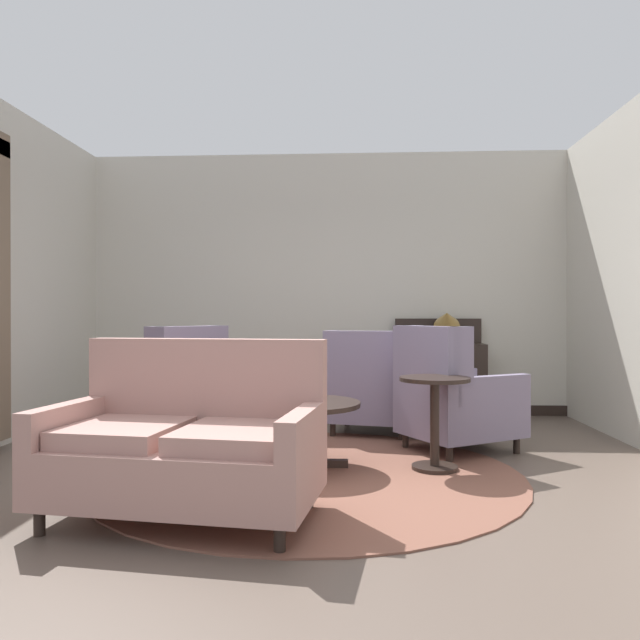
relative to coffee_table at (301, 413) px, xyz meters
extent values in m
plane|color=brown|center=(0.07, -0.48, -0.42)|extent=(8.77, 8.77, 0.00)
cube|color=beige|center=(0.07, 2.65, 1.13)|extent=(5.87, 0.08, 3.11)
cube|color=black|center=(0.07, 2.60, -0.36)|extent=(5.71, 0.03, 0.12)
cylinder|color=brown|center=(0.07, -0.18, -0.42)|extent=(3.11, 3.11, 0.01)
cylinder|color=black|center=(0.00, 0.00, 0.07)|extent=(0.91, 0.91, 0.04)
cylinder|color=black|center=(0.00, 0.00, -0.16)|extent=(0.10, 0.10, 0.43)
cube|color=black|center=(0.22, 0.01, -0.39)|extent=(0.28, 0.07, 0.07)
cube|color=black|center=(-0.09, 0.20, -0.39)|extent=(0.17, 0.28, 0.07)
cube|color=black|center=(-0.11, -0.19, -0.39)|extent=(0.19, 0.27, 0.07)
cylinder|color=#384C93|center=(-0.06, 0.00, 0.10)|extent=(0.10, 0.10, 0.02)
ellipsoid|color=#384C93|center=(-0.06, 0.00, 0.21)|extent=(0.19, 0.19, 0.19)
cylinder|color=#384C93|center=(-0.06, 0.00, 0.35)|extent=(0.08, 0.08, 0.08)
torus|color=#384C93|center=(-0.06, 0.00, 0.39)|extent=(0.14, 0.14, 0.02)
cube|color=tan|center=(-0.56, -1.22, -0.13)|extent=(1.61, 1.04, 0.31)
cube|color=tan|center=(-0.52, -0.87, 0.31)|extent=(1.52, 0.34, 0.57)
cube|color=tan|center=(-0.90, -1.22, 0.08)|extent=(0.68, 0.72, 0.10)
cube|color=tan|center=(-0.24, -1.30, 0.08)|extent=(0.68, 0.72, 0.10)
cube|color=tan|center=(-1.26, -1.18, 0.13)|extent=(0.21, 0.76, 0.21)
cube|color=tan|center=(0.12, -1.36, 0.13)|extent=(0.21, 0.76, 0.21)
cylinder|color=black|center=(-1.26, -1.48, -0.35)|extent=(0.06, 0.06, 0.14)
cylinder|color=black|center=(0.04, -1.65, -0.35)|extent=(0.06, 0.06, 0.14)
cylinder|color=black|center=(-1.17, -0.79, -0.35)|extent=(0.06, 0.06, 0.14)
cylinder|color=black|center=(0.13, -0.96, -0.35)|extent=(0.06, 0.06, 0.14)
cube|color=slate|center=(0.59, 1.46, -0.14)|extent=(0.97, 0.96, 0.29)
cube|color=slate|center=(0.52, 1.13, 0.30)|extent=(0.83, 0.30, 0.59)
cube|color=slate|center=(0.89, 1.15, 0.38)|extent=(0.14, 0.22, 0.45)
cube|color=slate|center=(0.19, 1.29, 0.38)|extent=(0.14, 0.22, 0.45)
cube|color=slate|center=(0.95, 1.44, 0.11)|extent=(0.24, 0.72, 0.20)
cube|color=slate|center=(0.25, 1.58, 0.11)|extent=(0.24, 0.72, 0.20)
cylinder|color=black|center=(0.98, 1.71, -0.35)|extent=(0.06, 0.06, 0.14)
cylinder|color=black|center=(0.33, 1.85, -0.35)|extent=(0.06, 0.06, 0.14)
cylinder|color=black|center=(0.85, 1.08, -0.35)|extent=(0.06, 0.06, 0.14)
cylinder|color=black|center=(0.20, 1.21, -0.35)|extent=(0.06, 0.06, 0.14)
cube|color=slate|center=(1.32, 0.68, -0.13)|extent=(1.14, 1.10, 0.31)
cube|color=slate|center=(1.00, 0.49, 0.34)|extent=(0.50, 0.72, 0.63)
cube|color=slate|center=(1.24, 0.26, 0.42)|extent=(0.22, 0.19, 0.48)
cube|color=slate|center=(0.91, 0.82, 0.42)|extent=(0.22, 0.19, 0.48)
cube|color=slate|center=(1.53, 0.42, 0.14)|extent=(0.72, 0.48, 0.23)
cube|color=slate|center=(1.20, 0.98, 0.14)|extent=(0.72, 0.48, 0.23)
cylinder|color=black|center=(1.78, 0.61, -0.35)|extent=(0.06, 0.06, 0.14)
cylinder|color=black|center=(1.48, 1.12, -0.35)|extent=(0.06, 0.06, 0.14)
cylinder|color=black|center=(1.16, 0.24, -0.35)|extent=(0.06, 0.06, 0.14)
cylinder|color=black|center=(0.86, 0.75, -0.35)|extent=(0.06, 0.06, 0.14)
cube|color=slate|center=(-1.33, 0.85, -0.14)|extent=(1.17, 1.12, 0.29)
cube|color=slate|center=(-1.01, 0.65, 0.33)|extent=(0.52, 0.70, 0.64)
cube|color=slate|center=(-0.91, 0.97, 0.41)|extent=(0.22, 0.19, 0.49)
cube|color=slate|center=(-1.26, 0.42, 0.41)|extent=(0.22, 0.19, 0.49)
cube|color=slate|center=(-1.20, 1.15, 0.12)|extent=(0.73, 0.52, 0.22)
cube|color=slate|center=(-1.55, 0.61, 0.12)|extent=(0.73, 0.52, 0.22)
cylinder|color=black|center=(-1.49, 1.30, -0.35)|extent=(0.06, 0.06, 0.14)
cylinder|color=black|center=(-1.81, 0.81, -0.35)|extent=(0.06, 0.06, 0.14)
cylinder|color=black|center=(-0.86, 0.90, -0.35)|extent=(0.06, 0.06, 0.14)
cylinder|color=black|center=(-1.18, 0.40, -0.35)|extent=(0.06, 0.06, 0.14)
cylinder|color=black|center=(1.01, -0.01, 0.27)|extent=(0.53, 0.53, 0.03)
cylinder|color=black|center=(1.01, -0.01, -0.09)|extent=(0.07, 0.07, 0.67)
cylinder|color=black|center=(1.01, -0.01, -0.40)|extent=(0.34, 0.34, 0.04)
cube|color=black|center=(1.38, 2.35, 0.05)|extent=(0.99, 0.38, 0.75)
cube|color=black|center=(1.38, 2.53, 0.57)|extent=(0.99, 0.04, 0.29)
cube|color=black|center=(0.94, 2.21, -0.37)|extent=(0.06, 0.06, 0.10)
cube|color=black|center=(1.83, 2.21, -0.37)|extent=(0.06, 0.06, 0.10)
cube|color=black|center=(0.94, 2.50, -0.37)|extent=(0.06, 0.06, 0.10)
cube|color=black|center=(1.83, 2.50, -0.37)|extent=(0.06, 0.06, 0.10)
cube|color=black|center=(1.38, 2.33, 0.50)|extent=(0.24, 0.24, 0.14)
cone|color=#B28942|center=(1.44, 2.25, 0.70)|extent=(0.35, 0.43, 0.40)
camera|label=1|loc=(0.40, -4.57, 0.73)|focal=33.85mm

